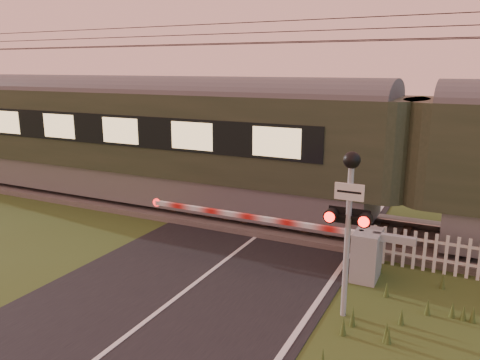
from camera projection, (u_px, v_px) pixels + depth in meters
The scene contains 8 objects.
ground at pixel (155, 315), 9.30m from camera, with size 160.00×160.00×0.00m, color #3B4C1D.
road at pixel (149, 320), 9.08m from camera, with size 6.00×140.00×0.03m.
track_bed at pixel (277, 219), 14.95m from camera, with size 140.00×3.40×0.39m.
overhead_wires at pixel (281, 34), 13.61m from camera, with size 120.00×0.62×0.62m.
train at pixel (412, 159), 12.72m from camera, with size 44.87×3.09×4.19m.
boom_gate at pixel (353, 249), 10.93m from camera, with size 7.08×0.89×1.18m.
crossing_signal at pixel (349, 206), 8.76m from camera, with size 0.84×0.35×3.30m.
picket_fence at pixel (430, 252), 11.17m from camera, with size 2.85×0.08×0.97m.
Camera 1 is at (5.24, -6.78, 4.80)m, focal length 35.00 mm.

